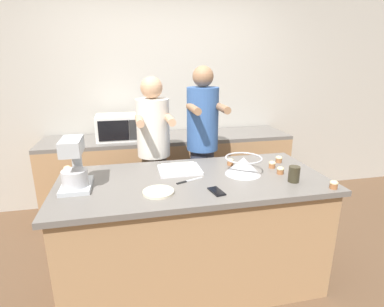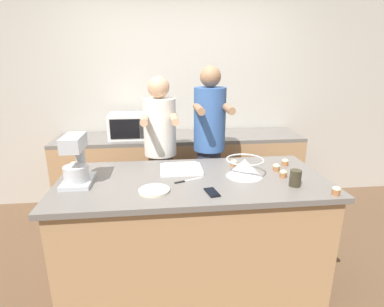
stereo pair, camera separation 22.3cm
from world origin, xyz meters
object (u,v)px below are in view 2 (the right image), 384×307
Objects in this scene: knife at (186,181)px; cupcake_6 at (336,190)px; cupcake_3 at (234,163)px; baking_tray at (181,169)px; stand_mixer at (76,163)px; cupcake_0 at (82,165)px; cell_phone at (212,192)px; person_right at (209,151)px; cupcake_4 at (285,162)px; mixing_bowl at (245,167)px; microwave_oven at (130,126)px; cupcake_1 at (74,165)px; cupcake_5 at (276,167)px; drinking_glass at (295,178)px; person_left at (161,158)px; small_plate at (154,190)px; cupcake_2 at (283,173)px.

knife is 1.01m from cupcake_6.
baking_tray is at bearing -172.62° from cupcake_3.
stand_mixer is 6.05× the size of cupcake_0.
cell_phone is (0.92, -0.28, -0.15)m from stand_mixer.
stand_mixer is 0.98m from cell_phone.
person_right reaches higher than knife.
cupcake_4 is (0.88, 0.03, 0.01)m from baking_tray.
mixing_bowl is 0.63× the size of microwave_oven.
baking_tray is 0.82m from cupcake_0.
mixing_bowl is 1.37m from cupcake_1.
cupcake_5 is at bearing 114.76° from cupcake_6.
cupcake_6 is (0.20, -0.17, -0.03)m from drinking_glass.
cupcake_1 is at bearing -111.43° from microwave_oven.
stand_mixer reaches higher than drinking_glass.
person_right is 4.82× the size of stand_mixer.
cupcake_0 and cupcake_6 have the same top height.
person_left is 13.84× the size of drinking_glass.
small_plate is 1.16m from cupcake_4.
cupcake_4 reaches higher than knife.
cupcake_6 is at bearing -21.91° from cupcake_0.
cell_phone is 0.81m from cupcake_6.
microwave_oven is 7.84× the size of cupcake_5.
microwave_oven reaches higher than knife.
knife is at bearing -146.77° from cupcake_3.
drinking_glass reaches higher than cupcake_4.
person_right is 29.15× the size of cupcake_3.
small_plate is (0.54, -0.21, -0.15)m from stand_mixer.
cupcake_4 is at bearing 75.79° from drinking_glass.
stand_mixer reaches higher than cupcake_2.
stand_mixer is at bearing -101.68° from microwave_oven.
cupcake_1 is at bearing 109.30° from stand_mixer.
person_right is 0.65m from mixing_bowl.
cell_phone is at bearing -31.68° from cupcake_0.
person_left is 0.85m from small_plate.
person_left reaches higher than cupcake_0.
cupcake_5 and cupcake_6 have the same top height.
small_plate is (-0.98, 0.01, -0.05)m from drinking_glass.
person_right is 0.74m from knife.
cupcake_2 is (0.91, -0.69, 0.07)m from person_left.
cupcake_4 is at bearing 20.80° from small_plate.
cupcake_5 is (1.24, -1.20, -0.12)m from microwave_oven.
cupcake_2 is 1.00× the size of cupcake_4.
microwave_oven is 2.23m from cupcake_6.
person_right is at bearing 118.56° from drinking_glass.
knife is 0.89m from cupcake_4.
baking_tray is 5.66× the size of cupcake_1.
cupcake_0 is (-0.05, 0.32, -0.13)m from stand_mixer.
microwave_oven is 3.93× the size of drinking_glass.
person_left is 0.75m from microwave_oven.
cell_phone is at bearing -16.62° from stand_mixer.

